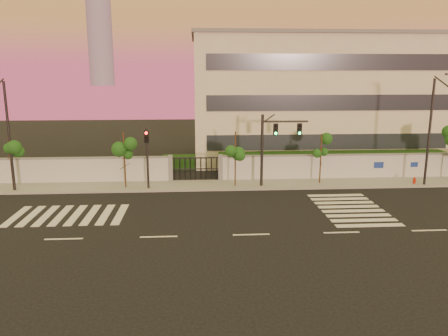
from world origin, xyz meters
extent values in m
plane|color=black|center=(0.00, 0.00, 0.00)|extent=(120.00, 120.00, 0.00)
cube|color=gray|center=(0.00, 10.50, 0.07)|extent=(60.00, 3.00, 0.15)
cube|color=#B6B8BD|center=(-17.50, 12.00, 1.00)|extent=(25.00, 0.30, 2.00)
cube|color=slate|center=(-17.50, 12.00, 2.06)|extent=(25.00, 0.36, 0.12)
cube|color=#B6B8BD|center=(14.50, 12.00, 1.00)|extent=(31.00, 0.30, 2.00)
cube|color=slate|center=(14.50, 12.00, 2.06)|extent=(31.00, 0.36, 0.12)
cube|color=slate|center=(-5.00, 12.00, 1.10)|extent=(0.35, 0.35, 2.20)
cube|color=slate|center=(-1.00, 12.00, 1.10)|extent=(0.35, 0.35, 2.20)
cube|color=black|center=(9.00, 14.50, 0.90)|extent=(20.00, 2.00, 1.80)
cube|color=black|center=(-16.00, 14.50, 0.70)|extent=(12.00, 1.80, 1.40)
cube|color=black|center=(-3.00, 17.00, 0.60)|extent=(6.00, 1.50, 1.20)
cube|color=beige|center=(9.00, 22.00, 6.00)|extent=(24.00, 12.00, 12.00)
cube|color=#262D38|center=(9.00, 15.98, 2.50)|extent=(22.00, 0.08, 1.40)
cube|color=#262D38|center=(9.00, 15.98, 6.00)|extent=(22.00, 0.08, 1.40)
cube|color=#262D38|center=(9.00, 15.98, 9.50)|extent=(22.00, 0.08, 1.40)
cube|color=slate|center=(9.00, 22.00, 12.10)|extent=(24.40, 12.40, 0.30)
cube|color=silver|center=(-14.00, 4.00, 0.01)|extent=(0.50, 4.00, 0.02)
cube|color=silver|center=(-13.10, 4.00, 0.01)|extent=(0.50, 4.00, 0.02)
cube|color=silver|center=(-12.20, 4.00, 0.01)|extent=(0.50, 4.00, 0.02)
cube|color=silver|center=(-11.30, 4.00, 0.01)|extent=(0.50, 4.00, 0.02)
cube|color=silver|center=(-10.40, 4.00, 0.01)|extent=(0.50, 4.00, 0.02)
cube|color=silver|center=(-9.50, 4.00, 0.01)|extent=(0.50, 4.00, 0.02)
cube|color=silver|center=(-8.60, 4.00, 0.01)|extent=(0.50, 4.00, 0.02)
cube|color=silver|center=(-7.70, 4.00, 0.01)|extent=(0.50, 4.00, 0.02)
cube|color=silver|center=(7.00, 1.00, 0.01)|extent=(4.00, 0.50, 0.02)
cube|color=silver|center=(7.00, 1.90, 0.01)|extent=(4.00, 0.50, 0.02)
cube|color=silver|center=(7.00, 2.80, 0.01)|extent=(4.00, 0.50, 0.02)
cube|color=silver|center=(7.00, 3.70, 0.01)|extent=(4.00, 0.50, 0.02)
cube|color=silver|center=(7.00, 4.60, 0.01)|extent=(4.00, 0.50, 0.02)
cube|color=silver|center=(7.00, 5.50, 0.01)|extent=(4.00, 0.50, 0.02)
cube|color=silver|center=(7.00, 6.40, 0.01)|extent=(4.00, 0.50, 0.02)
cube|color=silver|center=(7.00, 7.30, 0.01)|extent=(4.00, 0.50, 0.02)
cube|color=silver|center=(-10.00, 0.00, 0.01)|extent=(2.00, 0.15, 0.01)
cube|color=silver|center=(-5.00, 0.00, 0.01)|extent=(2.00, 0.15, 0.01)
cube|color=silver|center=(0.00, 0.00, 0.01)|extent=(2.00, 0.15, 0.01)
cube|color=silver|center=(5.00, 0.00, 0.01)|extent=(2.00, 0.15, 0.01)
cube|color=silver|center=(10.00, 0.00, 0.01)|extent=(2.00, 0.15, 0.01)
cylinder|color=#382314|center=(-16.47, 9.92, 2.06)|extent=(0.11, 0.11, 4.13)
sphere|color=#1B4212|center=(-16.47, 9.92, 3.30)|extent=(0.98, 0.98, 0.98)
sphere|color=#1B4212|center=(-16.16, 10.09, 2.68)|extent=(0.74, 0.74, 0.74)
sphere|color=#1B4212|center=(-16.74, 9.78, 2.89)|extent=(0.71, 0.71, 0.71)
cylinder|color=#382314|center=(-8.27, 10.01, 2.15)|extent=(0.11, 0.11, 4.31)
sphere|color=#1B4212|center=(-8.27, 10.01, 3.45)|extent=(1.05, 1.05, 1.05)
sphere|color=#1B4212|center=(-7.94, 10.20, 2.80)|extent=(0.80, 0.80, 0.80)
sphere|color=#1B4212|center=(-8.55, 9.86, 3.02)|extent=(0.76, 0.76, 0.76)
cylinder|color=#382314|center=(0.01, 9.95, 2.16)|extent=(0.11, 0.11, 4.32)
sphere|color=#1B4212|center=(0.01, 9.95, 3.45)|extent=(0.97, 0.97, 0.97)
sphere|color=#1B4212|center=(0.32, 10.13, 2.80)|extent=(0.74, 0.74, 0.74)
sphere|color=#1B4212|center=(-0.26, 9.82, 3.02)|extent=(0.71, 0.71, 0.71)
cylinder|color=#382314|center=(6.71, 10.42, 2.01)|extent=(0.11, 0.11, 4.02)
sphere|color=#1B4212|center=(6.71, 10.42, 3.22)|extent=(0.99, 0.99, 0.99)
sphere|color=#1B4212|center=(7.02, 10.60, 2.62)|extent=(0.75, 0.75, 0.75)
sphere|color=#1B4212|center=(6.44, 10.29, 2.82)|extent=(0.72, 0.72, 0.72)
cylinder|color=black|center=(2.02, 9.89, 2.79)|extent=(0.22, 0.22, 5.59)
cylinder|color=black|center=(3.73, 9.89, 5.05)|extent=(3.43, 0.24, 0.14)
cube|color=black|center=(3.01, 9.84, 4.46)|extent=(0.32, 0.16, 0.81)
sphere|color=#0CF259|center=(3.01, 9.73, 4.21)|extent=(0.18, 0.18, 0.18)
cube|color=black|center=(4.81, 9.84, 4.46)|extent=(0.32, 0.16, 0.81)
sphere|color=#0CF259|center=(4.81, 9.73, 4.21)|extent=(0.18, 0.18, 0.18)
cylinder|color=black|center=(-6.54, 9.67, 2.33)|extent=(0.17, 0.17, 4.66)
cube|color=black|center=(-6.54, 9.62, 4.04)|extent=(0.36, 0.19, 0.93)
sphere|color=red|center=(-6.54, 9.51, 4.33)|extent=(0.21, 0.21, 0.21)
cylinder|color=black|center=(-16.33, 9.76, 4.02)|extent=(0.18, 0.18, 8.05)
cylinder|color=black|center=(14.67, 9.42, 4.10)|extent=(0.18, 0.18, 8.20)
cylinder|color=black|center=(14.67, 8.50, 7.99)|extent=(0.10, 1.96, 0.80)
cylinder|color=#AC1F0B|center=(14.00, 9.69, 0.22)|extent=(0.20, 0.20, 0.44)
cylinder|color=#AC1F0B|center=(14.00, 9.69, 0.49)|extent=(0.25, 0.25, 0.09)
sphere|color=#AC1F0B|center=(14.00, 9.69, 0.59)|extent=(0.16, 0.16, 0.16)
cylinder|color=#AC1F0B|center=(14.00, 9.69, 0.31)|extent=(0.26, 0.11, 0.09)
camera|label=1|loc=(-2.92, -22.23, 8.63)|focal=35.00mm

